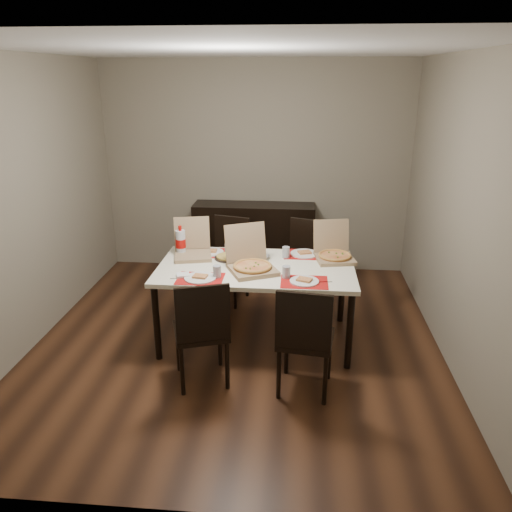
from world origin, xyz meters
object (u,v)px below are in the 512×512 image
object	(u,v)px
chair_near_left	(202,329)
soda_bottle	(181,243)
chair_far_left	(228,255)
chair_near_right	(305,337)
pizza_box_center	(251,264)
dip_bowl	(263,257)
sideboard	(254,239)
chair_far_right	(304,259)
dining_table	(256,273)

from	to	relation	value
chair_near_left	soda_bottle	xyz separation A→B (m)	(-0.39, 1.04, 0.36)
chair_near_left	chair_far_left	distance (m)	1.71
chair_near_right	pizza_box_center	world-z (taller)	pizza_box_center
chair_near_left	dip_bowl	xyz separation A→B (m)	(0.41, 1.01, 0.25)
sideboard	chair_far_right	size ratio (longest dim) A/B	1.61
dip_bowl	sideboard	bearing A→B (deg)	98.47
sideboard	dining_table	distance (m)	1.73
chair_near_right	dip_bowl	distance (m)	1.16
sideboard	dining_table	xyz separation A→B (m)	(0.17, -1.71, 0.23)
sideboard	dip_bowl	distance (m)	1.54
sideboard	chair_near_right	bearing A→B (deg)	-76.23
chair_near_left	chair_far_left	xyz separation A→B (m)	(-0.03, 1.71, 0.00)
pizza_box_center	dip_bowl	distance (m)	0.33
chair_near_right	chair_far_right	bearing A→B (deg)	90.08
chair_near_left	pizza_box_center	world-z (taller)	pizza_box_center
chair_near_left	dip_bowl	size ratio (longest dim) A/B	7.32
chair_far_right	sideboard	bearing A→B (deg)	126.84
chair_near_right	chair_far_right	size ratio (longest dim) A/B	1.00
dining_table	chair_near_right	distance (m)	0.98
chair_near_left	chair_near_right	size ratio (longest dim) A/B	1.00
chair_near_right	dip_bowl	xyz separation A→B (m)	(-0.40, 1.06, 0.25)
dining_table	soda_bottle	world-z (taller)	soda_bottle
chair_near_left	chair_near_right	bearing A→B (deg)	-3.85
dining_table	chair_far_left	xyz separation A→B (m)	(-0.39, 0.92, -0.17)
chair_far_left	pizza_box_center	distance (m)	1.12
sideboard	chair_near_right	xyz separation A→B (m)	(0.63, -2.55, 0.06)
chair_near_left	chair_far_left	world-z (taller)	same
soda_bottle	chair_near_right	bearing A→B (deg)	-42.21
dining_table	dip_bowl	distance (m)	0.23
chair_far_left	chair_near_right	bearing A→B (deg)	-64.52
dining_table	pizza_box_center	bearing A→B (deg)	-107.55
pizza_box_center	dip_bowl	xyz separation A→B (m)	(0.08, 0.32, -0.04)
chair_near_right	chair_far_right	world-z (taller)	same
chair_near_left	chair_far_right	xyz separation A→B (m)	(0.81, 1.67, 0.00)
pizza_box_center	chair_far_left	bearing A→B (deg)	109.18
dining_table	chair_far_right	world-z (taller)	chair_far_right
chair_near_right	soda_bottle	world-z (taller)	soda_bottle
chair_far_right	soda_bottle	distance (m)	1.41
chair_far_right	dining_table	bearing A→B (deg)	-117.26
chair_far_left	dining_table	bearing A→B (deg)	-67.00
sideboard	chair_near_left	distance (m)	2.51
chair_far_left	chair_far_right	distance (m)	0.84
pizza_box_center	dining_table	bearing A→B (deg)	72.45
chair_far_left	dip_bowl	xyz separation A→B (m)	(0.44, -0.71, 0.25)
chair_near_left	chair_far_right	distance (m)	1.85
chair_far_right	chair_far_left	bearing A→B (deg)	177.04
chair_near_right	chair_far_left	bearing A→B (deg)	115.48
sideboard	dining_table	world-z (taller)	sideboard
sideboard	pizza_box_center	world-z (taller)	pizza_box_center
chair_near_right	chair_far_right	distance (m)	1.72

